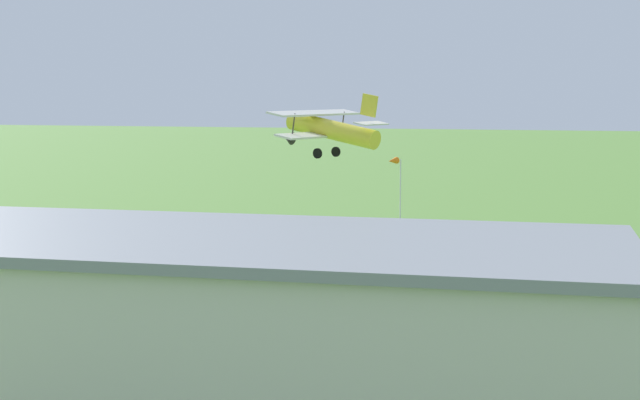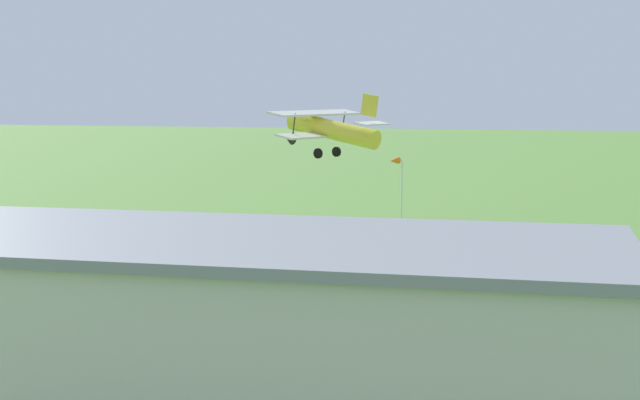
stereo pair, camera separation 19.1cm
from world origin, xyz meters
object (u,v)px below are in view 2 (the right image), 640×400
Objects in this scene: car_yellow at (30,300)px; person_watching_takeoff at (217,303)px; hangar at (242,329)px; person_walking_on_apron at (592,343)px; biplane at (329,129)px; person_near_hangar_door at (33,315)px; windsock at (395,165)px; person_by_parked_cars at (200,292)px.

car_yellow is 9.53m from person_watching_takeoff.
hangar reaches higher than car_yellow.
biplane is at bearing -49.74° from person_walking_on_apron.
hangar is 15.48× the size of person_watching_takeoff.
biplane is at bearing -83.04° from hangar.
person_walking_on_apron is (-15.34, 18.11, -7.93)m from biplane.
person_near_hangar_door reaches higher than car_yellow.
hangar is at bearing 93.20° from windsock.
person_walking_on_apron is (-27.06, 2.01, 0.08)m from car_yellow.
hangar is 14.65× the size of person_walking_on_apron.
car_yellow is 2.73× the size of person_by_parked_cars.
person_near_hangar_door is 25.25m from person_walking_on_apron.
person_by_parked_cars is at bearing -132.17° from person_near_hangar_door.
hangar is 16.30m from person_near_hangar_door.
person_watching_takeoff is at bearing -66.71° from hangar.
person_near_hangar_door is at bearing 28.78° from person_watching_takeoff.
person_by_parked_cars is 0.31× the size of windsock.
biplane is (3.41, -27.93, 5.59)m from hangar.
hangar reaches higher than person_near_hangar_door.
windsock reaches higher than person_by_parked_cars.
person_by_parked_cars is 20.23m from person_walking_on_apron.
biplane is 16.85m from person_watching_takeoff.
person_watching_takeoff is at bearing -171.31° from car_yellow.
person_walking_on_apron reaches higher than car_yellow.
car_yellow is 3.29m from person_near_hangar_door.
biplane reaches higher than hangar.
windsock reaches higher than car_yellow.
person_walking_on_apron is (-19.40, 5.73, 0.07)m from person_by_parked_cars.
hangar is at bearing 113.29° from person_watching_takeoff.
person_watching_takeoff is at bearing 81.08° from biplane.
person_walking_on_apron is at bearing 175.74° from car_yellow.
hangar is 15.62m from person_walking_on_apron.
windsock is at bearing -104.01° from person_near_hangar_door.
windsock is at bearing -70.25° from person_walking_on_apron.
biplane is 1.49× the size of windsock.
person_watching_takeoff is 17.98m from person_walking_on_apron.
person_near_hangar_door is at bearing 1.63° from person_walking_on_apron.
person_near_hangar_door is at bearing 62.27° from biplane.
biplane is 4.53× the size of person_walking_on_apron.
person_near_hangar_door is 0.30× the size of windsock.
car_yellow is at bearing -4.26° from person_walking_on_apron.
windsock is at bearing -86.80° from hangar.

